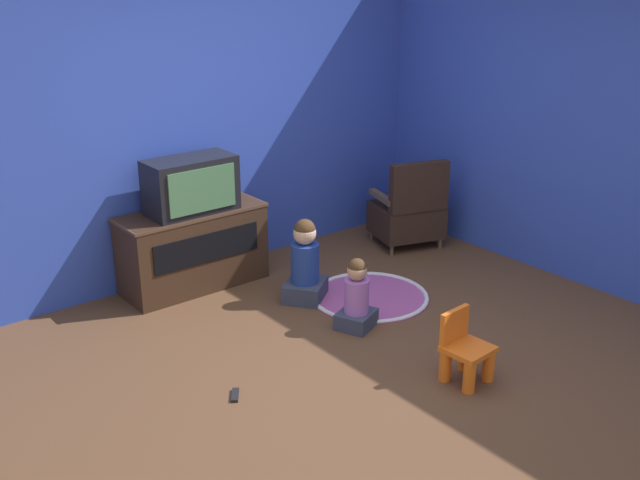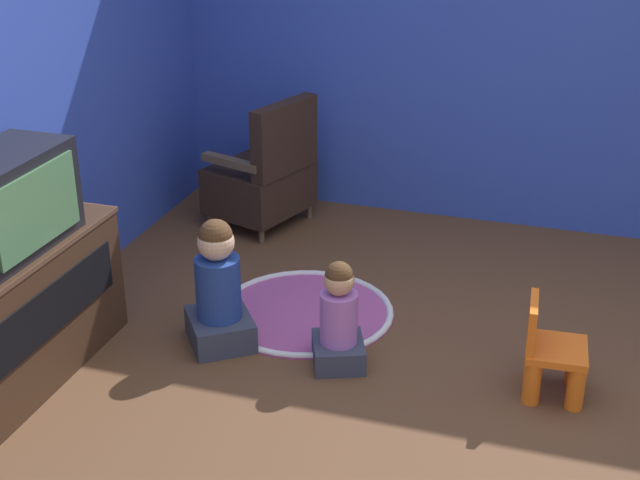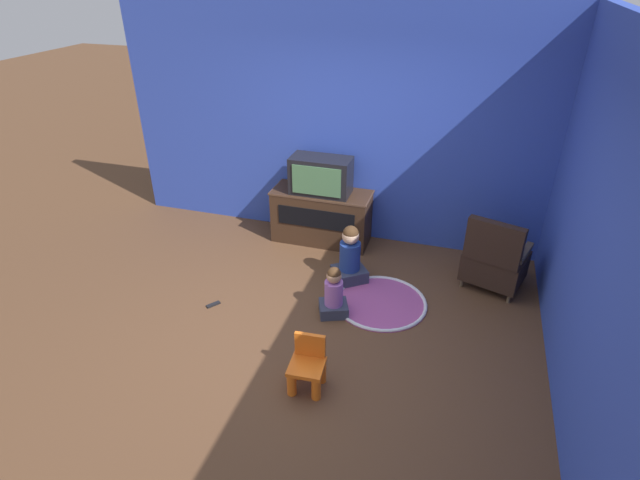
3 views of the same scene
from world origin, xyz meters
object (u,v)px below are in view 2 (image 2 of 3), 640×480
tv_cabinet (14,311)px  yellow_kid_chair (551,356)px  television (3,204)px  child_watching_left (218,291)px  black_armchair (264,177)px  child_watching_center (339,321)px

tv_cabinet → yellow_kid_chair: tv_cabinet is taller
television → child_watching_left: (0.58, -0.77, -0.61)m
tv_cabinet → child_watching_left: bearing=-54.4°
black_armchair → television: bearing=6.3°
yellow_kid_chair → child_watching_left: bearing=87.9°
television → child_watching_left: size_ratio=1.05×
tv_cabinet → child_watching_left: size_ratio=1.78×
tv_cabinet → television: bearing=-90.0°
television → child_watching_center: bearing=-68.0°
tv_cabinet → child_watching_left: 0.99m
child_watching_left → child_watching_center: (-0.01, -0.64, -0.06)m
tv_cabinet → television: (0.00, -0.03, 0.56)m
television → yellow_kid_chair: size_ratio=1.53×
black_armchair → yellow_kid_chair: (-1.48, -2.00, -0.15)m
tv_cabinet → television: 0.56m
tv_cabinet → yellow_kid_chair: bearing=-75.7°
yellow_kid_chair → child_watching_center: size_ratio=0.85×
television → child_watching_center: television is taller
television → black_armchair: (2.11, -0.43, -0.57)m
yellow_kid_chair → black_armchair: bearing=49.6°
child_watching_left → child_watching_center: size_ratio=1.24×
black_armchair → child_watching_left: bearing=30.3°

